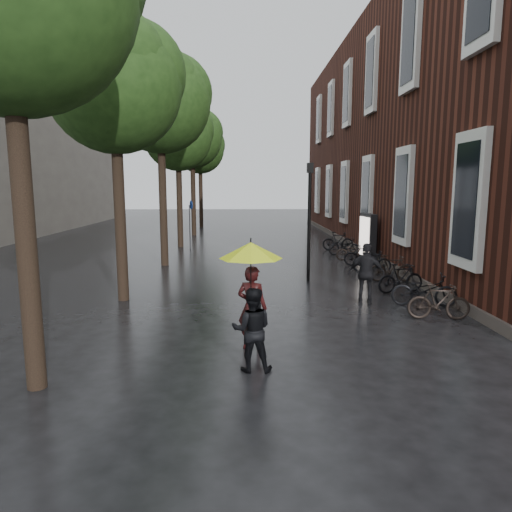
{
  "coord_description": "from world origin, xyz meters",
  "views": [
    {
      "loc": [
        -0.48,
        -6.39,
        3.39
      ],
      "look_at": [
        -0.16,
        6.0,
        1.47
      ],
      "focal_mm": 32.0,
      "sensor_mm": 36.0,
      "label": 1
    }
  ],
  "objects_px": {
    "lamp_post": "(309,210)",
    "person_black": "(252,330)",
    "person_burgundy": "(252,308)",
    "pedestrian_walking": "(366,274)",
    "parked_bicycles": "(374,262)",
    "ad_lightbox": "(367,237)"
  },
  "relations": [
    {
      "from": "person_black",
      "to": "ad_lightbox",
      "type": "bearing_deg",
      "value": -111.87
    },
    {
      "from": "pedestrian_walking",
      "to": "ad_lightbox",
      "type": "distance_m",
      "value": 7.77
    },
    {
      "from": "person_burgundy",
      "to": "lamp_post",
      "type": "distance_m",
      "value": 7.38
    },
    {
      "from": "pedestrian_walking",
      "to": "parked_bicycles",
      "type": "height_order",
      "value": "pedestrian_walking"
    },
    {
      "from": "parked_bicycles",
      "to": "ad_lightbox",
      "type": "relative_size",
      "value": 6.16
    },
    {
      "from": "pedestrian_walking",
      "to": "person_burgundy",
      "type": "bearing_deg",
      "value": 64.27
    },
    {
      "from": "parked_bicycles",
      "to": "ad_lightbox",
      "type": "xyz_separation_m",
      "value": [
        0.55,
        3.06,
        0.62
      ]
    },
    {
      "from": "ad_lightbox",
      "to": "parked_bicycles",
      "type": "bearing_deg",
      "value": -104.98
    },
    {
      "from": "person_burgundy",
      "to": "pedestrian_walking",
      "type": "height_order",
      "value": "person_burgundy"
    },
    {
      "from": "parked_bicycles",
      "to": "lamp_post",
      "type": "distance_m",
      "value": 3.64
    },
    {
      "from": "person_burgundy",
      "to": "pedestrian_walking",
      "type": "relative_size",
      "value": 1.01
    },
    {
      "from": "ad_lightbox",
      "to": "lamp_post",
      "type": "height_order",
      "value": "lamp_post"
    },
    {
      "from": "person_black",
      "to": "ad_lightbox",
      "type": "distance_m",
      "value": 13.43
    },
    {
      "from": "person_black",
      "to": "lamp_post",
      "type": "distance_m",
      "value": 8.45
    },
    {
      "from": "lamp_post",
      "to": "pedestrian_walking",
      "type": "bearing_deg",
      "value": -68.88
    },
    {
      "from": "pedestrian_walking",
      "to": "lamp_post",
      "type": "xyz_separation_m",
      "value": [
        -1.23,
        3.19,
        1.65
      ]
    },
    {
      "from": "ad_lightbox",
      "to": "person_burgundy",
      "type": "bearing_deg",
      "value": -120.6
    },
    {
      "from": "person_burgundy",
      "to": "lamp_post",
      "type": "height_order",
      "value": "lamp_post"
    },
    {
      "from": "lamp_post",
      "to": "ad_lightbox",
      "type": "bearing_deg",
      "value": 52.74
    },
    {
      "from": "person_burgundy",
      "to": "lamp_post",
      "type": "xyz_separation_m",
      "value": [
        2.13,
        6.87,
        1.64
      ]
    },
    {
      "from": "person_burgundy",
      "to": "pedestrian_walking",
      "type": "bearing_deg",
      "value": -107.49
    },
    {
      "from": "lamp_post",
      "to": "person_black",
      "type": "bearing_deg",
      "value": -105.11
    }
  ]
}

